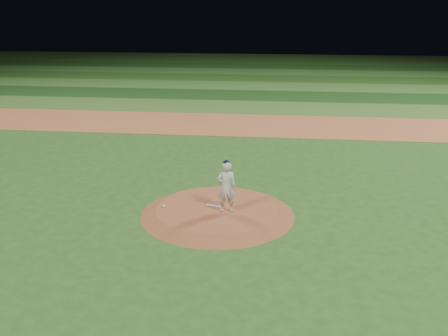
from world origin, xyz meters
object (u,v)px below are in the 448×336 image
object	(u,v)px
pitchers_mound	(218,211)
pitcher_on_mound	(226,187)
rosin_bag	(164,206)

from	to	relation	value
pitchers_mound	pitcher_on_mound	bearing A→B (deg)	-40.46
pitchers_mound	rosin_bag	bearing A→B (deg)	-175.87
pitchers_mound	rosin_bag	distance (m)	1.94
pitchers_mound	pitcher_on_mound	size ratio (longest dim) A/B	2.90
pitcher_on_mound	pitchers_mound	bearing A→B (deg)	139.54
pitchers_mound	rosin_bag	xyz separation A→B (m)	(-1.93, -0.14, 0.16)
pitchers_mound	rosin_bag	world-z (taller)	rosin_bag
rosin_bag	pitcher_on_mound	world-z (taller)	pitcher_on_mound
rosin_bag	pitcher_on_mound	distance (m)	2.45
pitcher_on_mound	rosin_bag	bearing A→B (deg)	176.08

